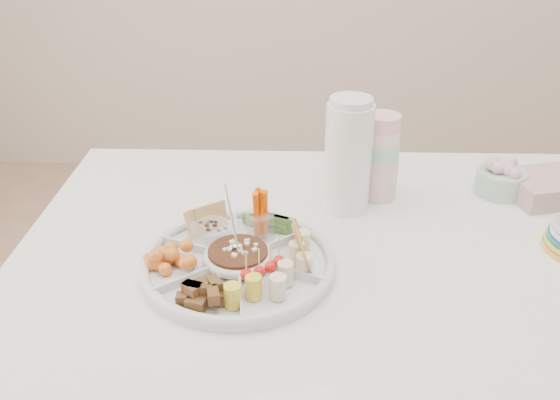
{
  "coord_description": "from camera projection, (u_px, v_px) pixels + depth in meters",
  "views": [
    {
      "loc": [
        -0.17,
        -1.03,
        1.45
      ],
      "look_at": [
        -0.2,
        0.03,
        0.86
      ],
      "focal_mm": 38.0,
      "sensor_mm": 36.0,
      "label": 1
    }
  ],
  "objects": [
    {
      "name": "dining_table",
      "position": [
        364.0,
        384.0,
        1.42
      ],
      "size": [
        1.52,
        1.02,
        0.76
      ],
      "primitive_type": "cube",
      "color": "white",
      "rests_on": "floor"
    },
    {
      "name": "party_tray",
      "position": [
        238.0,
        260.0,
        1.17
      ],
      "size": [
        0.5,
        0.5,
        0.04
      ],
      "primitive_type": "cylinder",
      "rotation": [
        0.0,
        0.0,
        -0.39
      ],
      "color": "silver",
      "rests_on": "dining_table"
    },
    {
      "name": "bean_dip",
      "position": [
        238.0,
        257.0,
        1.17
      ],
      "size": [
        0.15,
        0.15,
        0.04
      ],
      "primitive_type": "cylinder",
      "rotation": [
        0.0,
        0.0,
        -0.39
      ],
      "color": "#51331D",
      "rests_on": "party_tray"
    },
    {
      "name": "tortillas",
      "position": [
        303.0,
        247.0,
        1.17
      ],
      "size": [
        0.14,
        0.14,
        0.07
      ],
      "primitive_type": null,
      "rotation": [
        0.0,
        0.0,
        -0.39
      ],
      "color": "#AB844D",
      "rests_on": "party_tray"
    },
    {
      "name": "carrot_cucumber",
      "position": [
        266.0,
        212.0,
        1.25
      ],
      "size": [
        0.15,
        0.15,
        0.11
      ],
      "primitive_type": null,
      "rotation": [
        0.0,
        0.0,
        -0.39
      ],
      "color": "#F15700",
      "rests_on": "party_tray"
    },
    {
      "name": "pita_raisins",
      "position": [
        205.0,
        223.0,
        1.25
      ],
      "size": [
        0.16,
        0.16,
        0.07
      ],
      "primitive_type": null,
      "rotation": [
        0.0,
        0.0,
        -0.39
      ],
      "color": "#EFBD80",
      "rests_on": "party_tray"
    },
    {
      "name": "cherries",
      "position": [
        171.0,
        258.0,
        1.15
      ],
      "size": [
        0.16,
        0.16,
        0.05
      ],
      "primitive_type": null,
      "rotation": [
        0.0,
        0.0,
        -0.39
      ],
      "color": "orange",
      "rests_on": "party_tray"
    },
    {
      "name": "granola_chunks",
      "position": [
        204.0,
        291.0,
        1.06
      ],
      "size": [
        0.12,
        0.12,
        0.04
      ],
      "primitive_type": null,
      "rotation": [
        0.0,
        0.0,
        -0.39
      ],
      "color": "brown",
      "rests_on": "party_tray"
    },
    {
      "name": "banana_tomato",
      "position": [
        276.0,
        277.0,
        1.06
      ],
      "size": [
        0.13,
        0.13,
        0.08
      ],
      "primitive_type": null,
      "rotation": [
        0.0,
        0.0,
        -0.39
      ],
      "color": "#FFE17B",
      "rests_on": "party_tray"
    },
    {
      "name": "cup_stack",
      "position": [
        381.0,
        151.0,
        1.39
      ],
      "size": [
        0.11,
        0.11,
        0.24
      ],
      "primitive_type": "cylinder",
      "rotation": [
        0.0,
        0.0,
        0.37
      ],
      "color": "beige",
      "rests_on": "dining_table"
    },
    {
      "name": "thermos",
      "position": [
        348.0,
        154.0,
        1.33
      ],
      "size": [
        0.12,
        0.12,
        0.28
      ],
      "primitive_type": "cylinder",
      "rotation": [
        0.0,
        0.0,
        0.16
      ],
      "color": "white",
      "rests_on": "dining_table"
    },
    {
      "name": "flower_bowl",
      "position": [
        502.0,
        177.0,
        1.44
      ],
      "size": [
        0.12,
        0.12,
        0.09
      ],
      "primitive_type": "cylinder",
      "rotation": [
        0.0,
        0.0,
        -0.03
      ],
      "color": "silver",
      "rests_on": "dining_table"
    },
    {
      "name": "napkin_stack",
      "position": [
        546.0,
        187.0,
        1.43
      ],
      "size": [
        0.2,
        0.18,
        0.06
      ],
      "primitive_type": "cube",
      "rotation": [
        0.0,
        0.0,
        0.25
      ],
      "color": "#C49697",
      "rests_on": "dining_table"
    }
  ]
}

